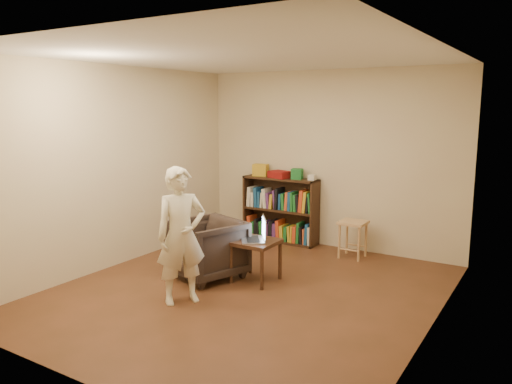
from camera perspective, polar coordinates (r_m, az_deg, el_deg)
The scene contains 15 objects.
floor at distance 5.78m, azimuth -1.09°, elevation -11.31°, with size 4.50×4.50×0.00m, color #442916.
ceiling at distance 5.42m, azimuth -1.19°, elevation 15.28°, with size 4.50×4.50×0.00m, color white.
wall_back at distance 7.43m, azimuth 8.34°, elevation 3.66°, with size 4.00×4.00×0.00m, color beige.
wall_left at distance 6.74m, azimuth -15.59°, elevation 2.78°, with size 4.50×4.50×0.00m, color beige.
wall_right at distance 4.69m, azimuth 19.85°, elevation -0.41°, with size 4.50×4.50×0.00m, color beige.
bookshelf at distance 7.74m, azimuth 2.85°, elevation -2.46°, with size 1.20×0.30×1.00m.
box_yellow at distance 7.81m, azimuth 0.52°, elevation 2.53°, with size 0.22×0.16×0.18m, color gold.
red_cloth at distance 7.61m, azimuth 2.74°, elevation 2.02°, with size 0.31×0.23×0.10m, color maroon.
box_green at distance 7.49m, azimuth 4.72°, elevation 2.08°, with size 0.16×0.16×0.16m, color #1B682B.
box_white at distance 7.40m, azimuth 6.43°, elevation 1.66°, with size 0.10×0.10×0.08m, color beige.
stool at distance 7.03m, azimuth 11.03°, elevation -4.09°, with size 0.36×0.36×0.52m.
armchair at distance 6.16m, azimuth -5.63°, elevation -6.46°, with size 0.77×0.79×0.72m, color #2C221D.
side_table at distance 5.98m, azimuth -0.03°, elevation -6.33°, with size 0.49×0.49×0.51m.
laptop at distance 5.93m, azimuth 0.12°, elevation -4.98°, with size 0.45×0.47×0.29m.
person at distance 5.34m, azimuth -8.55°, elevation -4.95°, with size 0.53×0.35×1.46m, color beige.
Camera 1 is at (2.93, -4.53, 2.09)m, focal length 35.00 mm.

